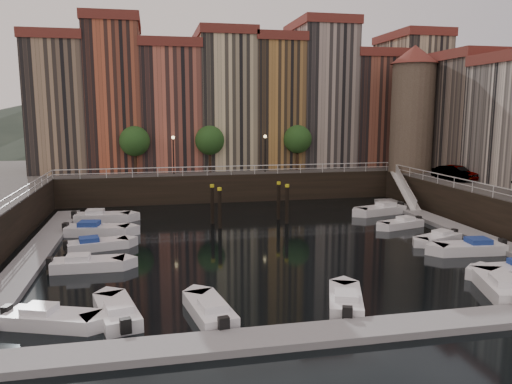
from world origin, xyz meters
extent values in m
plane|color=black|center=(0.00, 0.00, 0.00)|extent=(200.00, 200.00, 0.00)
cube|color=black|center=(0.00, 26.00, 1.50)|extent=(80.00, 20.00, 3.00)
cube|color=gray|center=(-16.20, -1.00, 0.17)|extent=(2.00, 28.00, 0.35)
cube|color=gray|center=(16.20, -1.00, 0.17)|extent=(2.00, 28.00, 0.35)
cube|color=gray|center=(0.00, -17.00, 0.17)|extent=(30.00, 2.00, 0.35)
cone|color=#2D382D|center=(-30.00, 110.00, 7.00)|extent=(80.00, 80.00, 14.00)
cone|color=#2D382D|center=(5.00, 110.00, 9.00)|extent=(100.00, 100.00, 18.00)
cone|color=#2D382D|center=(40.00, 110.00, 6.00)|extent=(70.00, 70.00, 12.00)
cube|color=#9B7F62|center=(-18.00, 23.50, 10.00)|extent=(6.00, 10.00, 14.00)
cube|color=brown|center=(-18.00, 23.50, 17.50)|extent=(6.30, 10.30, 1.00)
cube|color=#B75839|center=(-12.10, 23.50, 11.00)|extent=(5.80, 10.00, 16.00)
cube|color=brown|center=(-12.10, 23.50, 19.50)|extent=(6.10, 10.30, 1.00)
cube|color=#C1654F|center=(-5.95, 23.50, 9.75)|extent=(6.50, 10.00, 13.50)
cube|color=brown|center=(-5.95, 23.50, 17.00)|extent=(6.80, 10.30, 1.00)
cube|color=beige|center=(0.40, 23.50, 10.50)|extent=(6.20, 10.00, 15.00)
cube|color=brown|center=(0.40, 23.50, 18.50)|extent=(6.50, 10.30, 1.00)
cube|color=#AE7D40|center=(6.30, 23.50, 10.25)|extent=(5.60, 10.00, 14.50)
cube|color=brown|center=(6.30, 23.50, 18.00)|extent=(5.90, 10.30, 1.00)
cube|color=#AB9A8E|center=(12.30, 23.50, 11.25)|extent=(6.40, 10.00, 16.50)
cube|color=brown|center=(12.30, 23.50, 20.00)|extent=(6.70, 10.30, 1.00)
cube|color=brown|center=(18.50, 23.50, 9.50)|extent=(6.00, 10.00, 13.00)
cube|color=brown|center=(18.50, 23.50, 16.50)|extent=(6.30, 10.30, 1.00)
cube|color=tan|center=(24.45, 23.50, 10.75)|extent=(5.90, 10.00, 15.50)
cube|color=brown|center=(24.45, 23.50, 19.00)|extent=(6.20, 10.30, 1.00)
cube|color=#6C5D51|center=(26.50, 12.00, 9.00)|extent=(9.00, 8.00, 12.00)
cube|color=brown|center=(26.50, 12.00, 15.50)|extent=(9.30, 8.30, 1.00)
cylinder|color=#6B5B4C|center=(20.00, 14.50, 9.00)|extent=(4.60, 4.60, 12.00)
cone|color=brown|center=(20.00, 14.50, 15.80)|extent=(5.20, 5.20, 2.00)
cylinder|color=black|center=(-10.00, 18.20, 4.20)|extent=(0.30, 0.30, 2.40)
sphere|color=#1E4719|center=(-10.00, 18.20, 6.60)|extent=(3.20, 3.20, 3.20)
cylinder|color=black|center=(-2.00, 18.20, 4.20)|extent=(0.30, 0.30, 2.40)
sphere|color=#1E4719|center=(-2.00, 18.20, 6.60)|extent=(3.20, 3.20, 3.20)
cylinder|color=black|center=(8.00, 18.20, 4.20)|extent=(0.30, 0.30, 2.40)
sphere|color=#1E4719|center=(8.00, 18.20, 6.60)|extent=(3.20, 3.20, 3.20)
cylinder|color=black|center=(-6.00, 17.20, 5.00)|extent=(0.12, 0.12, 4.00)
sphere|color=#FFD88C|center=(-6.00, 17.20, 7.00)|extent=(0.36, 0.36, 0.36)
cylinder|color=black|center=(4.00, 17.20, 5.00)|extent=(0.12, 0.12, 4.00)
sphere|color=#FFD88C|center=(4.00, 17.20, 7.00)|extent=(0.36, 0.36, 0.36)
cube|color=white|center=(0.00, 16.00, 3.95)|extent=(36.00, 0.08, 0.08)
cube|color=white|center=(0.00, 16.00, 3.50)|extent=(36.00, 0.06, 0.06)
cube|color=white|center=(18.00, -1.00, 3.95)|extent=(0.08, 34.00, 0.08)
cube|color=white|center=(18.00, -1.00, 3.50)|extent=(0.06, 34.00, 0.06)
cube|color=white|center=(-18.00, -1.00, 3.95)|extent=(0.08, 34.00, 0.08)
cube|color=white|center=(-18.00, -1.00, 3.50)|extent=(0.06, 34.00, 0.06)
cube|color=white|center=(17.10, 10.00, 1.75)|extent=(2.78, 8.26, 2.81)
cube|color=white|center=(17.10, 10.00, 2.25)|extent=(1.93, 8.32, 3.65)
cylinder|color=black|center=(-2.82, 4.36, 1.50)|extent=(0.32, 0.32, 3.60)
cylinder|color=yellow|center=(-2.82, 4.36, 3.35)|extent=(0.36, 0.36, 0.25)
cylinder|color=black|center=(-3.22, 6.24, 1.50)|extent=(0.32, 0.32, 3.60)
cylinder|color=yellow|center=(-3.22, 6.24, 3.35)|extent=(0.36, 0.36, 0.25)
cylinder|color=black|center=(3.20, 4.99, 1.50)|extent=(0.32, 0.32, 3.60)
cylinder|color=yellow|center=(3.20, 4.99, 3.35)|extent=(0.36, 0.36, 0.25)
cylinder|color=black|center=(2.88, 6.71, 1.50)|extent=(0.32, 0.32, 3.60)
cylinder|color=yellow|center=(2.88, 6.71, 3.35)|extent=(0.36, 0.36, 0.25)
cube|color=white|center=(-12.98, -13.31, 0.29)|extent=(4.56, 3.01, 0.73)
cube|color=white|center=(-13.52, -13.12, 0.73)|extent=(1.67, 1.56, 0.48)
cube|color=black|center=(-15.07, -12.55, 0.53)|extent=(0.48, 0.57, 0.68)
cube|color=white|center=(-12.34, -4.96, 0.30)|extent=(4.38, 1.78, 0.74)
cube|color=white|center=(-12.93, -4.95, 0.74)|extent=(1.41, 1.22, 0.49)
cube|color=black|center=(-14.61, -4.91, 0.54)|extent=(0.36, 0.50, 0.69)
cube|color=white|center=(-12.25, -0.24, 0.28)|extent=(4.38, 2.43, 0.70)
cube|color=navy|center=(-12.80, -0.36, 0.70)|extent=(1.52, 1.38, 0.47)
cube|color=black|center=(-14.37, -0.70, 0.52)|extent=(0.42, 0.53, 0.66)
cube|color=white|center=(-12.67, 4.11, 0.33)|extent=(5.11, 2.71, 0.83)
cube|color=navy|center=(-13.32, 4.23, 0.83)|extent=(1.76, 1.58, 0.55)
cube|color=black|center=(-15.17, 4.56, 0.61)|extent=(0.48, 0.61, 0.77)
cube|color=white|center=(-12.74, 9.23, 0.32)|extent=(4.87, 2.20, 0.81)
cube|color=white|center=(-13.39, 9.28, 0.81)|extent=(1.60, 1.41, 0.54)
cube|color=black|center=(-15.21, 9.42, 0.59)|extent=(0.42, 0.57, 0.75)
cube|color=white|center=(13.14, -6.63, 0.32)|extent=(4.82, 2.20, 0.80)
cube|color=navy|center=(13.77, -6.69, 0.80)|extent=(1.59, 1.40, 0.53)
cube|color=black|center=(15.57, -6.84, 0.59)|extent=(0.42, 0.56, 0.74)
cube|color=white|center=(12.56, -3.63, 0.26)|extent=(4.15, 2.81, 0.66)
cube|color=white|center=(13.05, -3.43, 0.66)|extent=(1.53, 1.43, 0.44)
cube|color=black|center=(14.44, -2.89, 0.48)|extent=(0.45, 0.52, 0.62)
cube|color=white|center=(12.24, 1.48, 0.27)|extent=(4.17, 2.53, 0.67)
cube|color=white|center=(12.76, 1.63, 0.67)|extent=(1.49, 1.37, 0.44)
cube|color=black|center=(14.21, 2.05, 0.49)|extent=(0.42, 0.51, 0.62)
cube|color=white|center=(13.04, 7.04, 0.33)|extent=(5.14, 3.01, 0.82)
cube|color=white|center=(13.68, 7.21, 0.82)|extent=(1.82, 1.66, 0.55)
cube|color=black|center=(15.49, 7.67, 0.60)|extent=(0.51, 0.63, 0.77)
cube|color=white|center=(-10.12, -13.03, 0.29)|extent=(2.59, 4.49, 0.72)
cube|color=white|center=(-9.98, -13.59, 0.72)|extent=(1.44, 1.58, 0.48)
cube|color=black|center=(-9.60, -15.17, 0.53)|extent=(0.55, 0.44, 0.67)
cube|color=white|center=(-5.77, -13.71, 0.29)|extent=(2.35, 4.46, 0.72)
cube|color=white|center=(-5.67, -14.28, 0.72)|extent=(1.37, 1.53, 0.48)
cube|color=black|center=(-5.38, -15.90, 0.53)|extent=(0.53, 0.42, 0.67)
cube|color=white|center=(1.14, -13.81, 0.28)|extent=(2.92, 4.47, 0.71)
cube|color=white|center=(0.95, -14.34, 0.71)|extent=(1.52, 1.63, 0.47)
cube|color=black|center=(0.40, -15.86, 0.52)|extent=(0.56, 0.47, 0.66)
cube|color=white|center=(10.07, -13.79, 0.33)|extent=(3.32, 5.24, 0.83)
cube|color=white|center=(9.87, -14.43, 0.83)|extent=(1.75, 1.90, 0.56)
imported|color=gray|center=(21.00, 6.99, 3.76)|extent=(2.88, 4.76, 1.51)
imported|color=gray|center=(20.30, 6.84, 3.69)|extent=(2.19, 4.38, 1.38)
camera|label=1|loc=(-8.21, -36.41, 9.80)|focal=35.00mm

